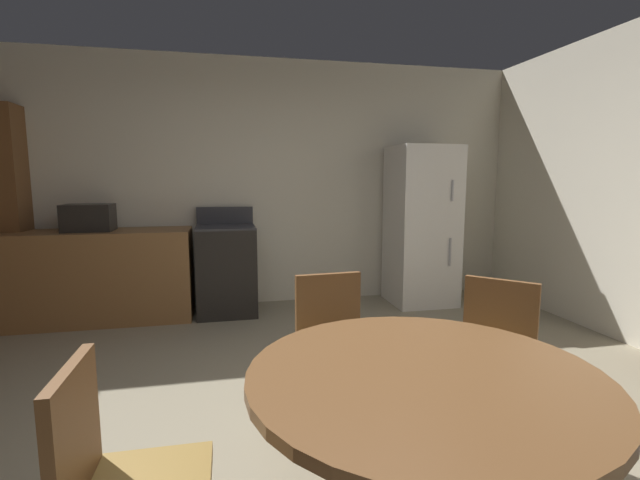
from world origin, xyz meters
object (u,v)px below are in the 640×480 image
dining_table (423,415)px  chair_northeast (493,353)px  oven_range (227,269)px  microwave (89,218)px  refrigerator (421,226)px  chair_north (334,343)px

dining_table → chair_northeast: chair_northeast is taller
oven_range → microwave: microwave is taller
oven_range → chair_northeast: bearing=-63.5°
refrigerator → chair_north: bearing=-124.3°
chair_northeast → microwave: bearing=-88.8°
refrigerator → chair_northeast: (-0.81, -2.64, -0.38)m
chair_north → oven_range: bearing=-170.8°
microwave → chair_northeast: microwave is taller
chair_northeast → chair_north: 0.84m
oven_range → microwave: (-1.29, -0.00, 0.56)m
refrigerator → chair_northeast: 2.79m
chair_north → refrigerator: bearing=141.7°
dining_table → chair_northeast: size_ratio=1.38×
oven_range → refrigerator: bearing=-1.4°
microwave → chair_north: bearing=-52.2°
oven_range → refrigerator: (2.15, -0.05, 0.41)m
oven_range → dining_table: bearing=-79.4°
microwave → oven_range: bearing=0.2°
oven_range → dining_table: size_ratio=0.92×
oven_range → microwave: size_ratio=2.50×
chair_northeast → dining_table: bearing=0.0°
chair_northeast → oven_range: bearing=-106.7°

